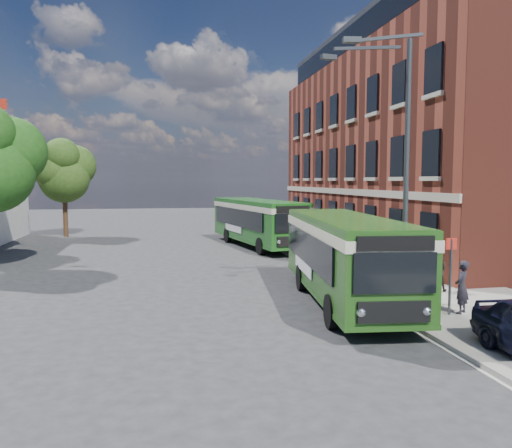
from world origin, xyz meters
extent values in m
plane|color=#29292B|center=(0.00, 0.00, 0.00)|extent=(120.00, 120.00, 0.00)
cube|color=gray|center=(7.00, 8.00, 0.07)|extent=(6.00, 48.00, 0.15)
cube|color=beige|center=(3.95, 8.00, 0.01)|extent=(0.12, 48.00, 0.01)
cube|color=maroon|center=(14.00, 12.00, 6.00)|extent=(12.00, 26.00, 12.00)
cube|color=#BBB19E|center=(7.96, 12.00, 3.60)|extent=(0.12, 26.00, 0.35)
cube|color=black|center=(14.00, 12.00, 13.10)|extent=(10.80, 24.80, 2.20)
cube|color=black|center=(8.57, 12.00, 13.10)|extent=(0.08, 24.00, 1.40)
cylinder|color=#3C3F42|center=(5.20, -2.00, 0.15)|extent=(0.44, 0.44, 0.30)
cylinder|color=#3C3F42|center=(5.20, -2.00, 4.50)|extent=(0.18, 0.18, 9.00)
cube|color=#3C3F42|center=(3.96, -2.60, 8.80)|extent=(2.58, 0.46, 0.37)
cube|color=#3C3F42|center=(3.96, -1.40, 8.80)|extent=(2.58, 0.46, 0.37)
cube|color=#3C3F42|center=(2.73, -3.08, 8.55)|extent=(0.55, 0.22, 0.16)
cube|color=#3C3F42|center=(2.73, -0.92, 8.55)|extent=(0.55, 0.22, 0.16)
cylinder|color=#3C3F42|center=(5.60, -4.20, 1.25)|extent=(0.08, 0.08, 2.50)
cube|color=red|center=(5.60, -4.20, 2.35)|extent=(0.35, 0.04, 0.35)
cube|color=#224F16|center=(3.20, -1.53, 1.77)|extent=(3.50, 9.88, 2.45)
cube|color=#224F16|center=(3.20, -1.53, 0.50)|extent=(3.54, 9.92, 0.14)
cube|color=black|center=(1.96, -1.10, 1.90)|extent=(0.90, 7.83, 1.10)
cube|color=black|center=(4.50, -1.37, 1.90)|extent=(0.90, 7.83, 1.10)
cube|color=beige|center=(3.20, -1.53, 2.60)|extent=(3.57, 9.94, 0.32)
cube|color=#224F16|center=(3.20, -1.53, 2.96)|extent=(3.39, 9.77, 0.12)
cube|color=black|center=(2.69, -6.37, 1.95)|extent=(2.15, 0.30, 1.05)
cube|color=black|center=(2.69, -6.38, 2.70)|extent=(2.00, 0.29, 0.38)
cube|color=black|center=(2.69, -6.38, 0.95)|extent=(1.90, 0.28, 0.55)
sphere|color=silver|center=(1.85, -6.27, 0.95)|extent=(0.26, 0.26, 0.26)
sphere|color=silver|center=(3.54, -6.45, 0.95)|extent=(0.26, 0.26, 0.26)
cube|color=black|center=(3.71, 3.30, 2.00)|extent=(2.00, 0.29, 0.90)
cube|color=white|center=(2.02, -0.40, 1.15)|extent=(0.38, 3.19, 0.45)
cylinder|color=black|center=(1.72, -4.43, 0.50)|extent=(0.38, 1.02, 1.00)
cylinder|color=black|center=(4.05, -4.67, 0.50)|extent=(0.38, 1.02, 1.00)
cylinder|color=black|center=(2.25, 0.61, 0.50)|extent=(0.38, 1.02, 1.00)
cylinder|color=black|center=(4.58, 0.37, 0.50)|extent=(0.38, 1.02, 1.00)
cube|color=#1A581A|center=(3.00, 13.73, 1.77)|extent=(4.42, 11.04, 2.45)
cube|color=#1A581A|center=(3.00, 13.73, 0.50)|extent=(4.46, 11.09, 0.14)
cube|color=black|center=(1.69, 13.79, 1.90)|extent=(1.71, 8.83, 1.10)
cube|color=black|center=(4.20, 14.26, 1.90)|extent=(1.71, 8.83, 1.10)
cube|color=beige|center=(3.00, 13.73, 2.60)|extent=(4.49, 11.11, 0.32)
cube|color=#1A581A|center=(3.00, 13.73, 2.96)|extent=(4.30, 10.92, 0.12)
cube|color=black|center=(3.99, 8.41, 1.95)|extent=(2.13, 0.47, 1.05)
cube|color=black|center=(3.99, 8.40, 2.70)|extent=(1.98, 0.44, 0.38)
cube|color=black|center=(3.99, 8.40, 0.95)|extent=(1.88, 0.42, 0.55)
sphere|color=silver|center=(3.15, 8.26, 0.95)|extent=(0.26, 0.26, 0.26)
sphere|color=silver|center=(4.82, 8.57, 0.95)|extent=(0.26, 0.26, 0.26)
cube|color=black|center=(2.01, 19.06, 2.00)|extent=(1.98, 0.44, 0.90)
cube|color=white|center=(1.55, 14.48, 1.15)|extent=(0.62, 3.15, 0.45)
cylinder|color=black|center=(2.50, 10.00, 0.50)|extent=(0.46, 1.03, 1.00)
cylinder|color=black|center=(4.80, 10.42, 0.50)|extent=(0.46, 1.03, 1.00)
cylinder|color=black|center=(1.38, 16.06, 0.50)|extent=(0.46, 1.03, 1.00)
cylinder|color=black|center=(3.68, 16.49, 0.50)|extent=(0.46, 1.03, 1.00)
imported|color=black|center=(6.04, -4.13, 0.98)|extent=(0.72, 0.69, 1.66)
imported|color=black|center=(7.06, -1.04, 0.89)|extent=(0.91, 0.84, 1.49)
sphere|color=#1D4714|center=(-10.21, 8.36, 5.69)|extent=(3.34, 3.34, 3.34)
cylinder|color=#382414|center=(-10.27, 21.92, 1.58)|extent=(0.36, 0.36, 3.16)
sphere|color=#2B4617|center=(-10.27, 21.92, 4.46)|extent=(3.74, 3.74, 3.74)
sphere|color=#2B4617|center=(-9.55, 22.50, 5.39)|extent=(3.16, 3.16, 3.16)
sphere|color=#2B4617|center=(-10.92, 21.42, 5.03)|extent=(2.88, 2.88, 2.88)
sphere|color=#2B4617|center=(-10.27, 21.20, 6.11)|extent=(2.59, 2.59, 2.59)
camera|label=1|loc=(-3.06, -17.90, 4.28)|focal=35.00mm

